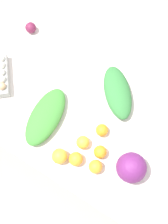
{
  "coord_description": "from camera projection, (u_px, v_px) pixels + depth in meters",
  "views": [
    {
      "loc": [
        0.3,
        -0.48,
        2.44
      ],
      "look_at": [
        0.0,
        0.0,
        0.79
      ],
      "focal_mm": 50.0,
      "sensor_mm": 36.0,
      "label": 1
    }
  ],
  "objects": [
    {
      "name": "ground_plane",
      "position": [
        84.0,
        144.0,
        2.49
      ],
      "size": [
        8.0,
        8.0,
        0.0
      ],
      "primitive_type": "plane",
      "color": "#C6B289"
    },
    {
      "name": "dining_table",
      "position": [
        84.0,
        119.0,
        1.86
      ],
      "size": [
        1.5,
        0.81,
        0.77
      ],
      "color": "silver",
      "rests_on": "ground_plane"
    },
    {
      "name": "cabbage_purple",
      "position": [
        131.0,
        168.0,
        1.59
      ],
      "size": [
        0.16,
        0.16,
        0.16
      ],
      "primitive_type": "sphere",
      "color": "#6B2366",
      "rests_on": "dining_table"
    },
    {
      "name": "greens_bunch_chard",
      "position": [
        46.0,
        117.0,
        1.72
      ],
      "size": [
        0.21,
        0.38,
        0.07
      ],
      "primitive_type": "ellipsoid",
      "rotation": [
        0.0,
        0.0,
        1.69
      ],
      "color": "#3D8433",
      "rests_on": "dining_table"
    },
    {
      "name": "greens_bunch_dandelion",
      "position": [
        118.0,
        92.0,
        1.76
      ],
      "size": [
        0.33,
        0.34,
        0.09
      ],
      "primitive_type": "ellipsoid",
      "rotation": [
        0.0,
        0.0,
        2.32
      ],
      "color": "#337538",
      "rests_on": "dining_table"
    },
    {
      "name": "beet_root",
      "position": [
        31.0,
        28.0,
        1.91
      ],
      "size": [
        0.07,
        0.07,
        0.07
      ],
      "primitive_type": "sphere",
      "color": "maroon",
      "rests_on": "dining_table"
    },
    {
      "name": "orange_0",
      "position": [
        83.0,
        142.0,
        1.68
      ],
      "size": [
        0.07,
        0.07,
        0.07
      ],
      "primitive_type": "sphere",
      "color": "#F9A833",
      "rests_on": "dining_table"
    },
    {
      "name": "orange_1",
      "position": [
        100.0,
        152.0,
        1.66
      ],
      "size": [
        0.07,
        0.07,
        0.07
      ],
      "primitive_type": "sphere",
      "color": "orange",
      "rests_on": "dining_table"
    },
    {
      "name": "orange_2",
      "position": [
        59.0,
        156.0,
        1.65
      ],
      "size": [
        0.08,
        0.08,
        0.08
      ],
      "primitive_type": "sphere",
      "color": "#F9A833",
      "rests_on": "dining_table"
    },
    {
      "name": "orange_3",
      "position": [
        76.0,
        159.0,
        1.65
      ],
      "size": [
        0.08,
        0.08,
        0.08
      ],
      "primitive_type": "sphere",
      "color": "orange",
      "rests_on": "dining_table"
    },
    {
      "name": "orange_4",
      "position": [
        102.0,
        130.0,
        1.7
      ],
      "size": [
        0.07,
        0.07,
        0.07
      ],
      "primitive_type": "sphere",
      "color": "orange",
      "rests_on": "dining_table"
    },
    {
      "name": "orange_5",
      "position": [
        96.0,
        167.0,
        1.63
      ],
      "size": [
        0.07,
        0.07,
        0.07
      ],
      "primitive_type": "sphere",
      "color": "orange",
      "rests_on": "dining_table"
    }
  ]
}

